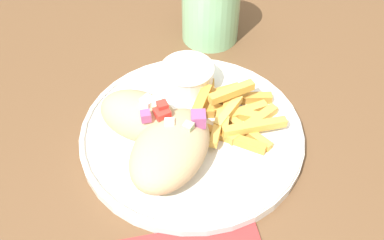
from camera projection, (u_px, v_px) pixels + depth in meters
name	position (u px, v px, depth m)	size (l,w,h in m)	color
table	(177.00, 188.00, 0.61)	(1.19, 1.19, 0.73)	brown
plate	(192.00, 133.00, 0.56)	(0.28, 0.28, 0.02)	white
pita_sandwich_near	(171.00, 148.00, 0.51)	(0.14, 0.15, 0.06)	tan
pita_sandwich_far	(140.00, 116.00, 0.54)	(0.12, 0.12, 0.06)	tan
fries_pile	(232.00, 111.00, 0.57)	(0.12, 0.14, 0.04)	gold
sauce_ramekin	(187.00, 76.00, 0.60)	(0.07, 0.07, 0.04)	white
water_glass	(211.00, 11.00, 0.68)	(0.09, 0.09, 0.10)	#8CCC93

